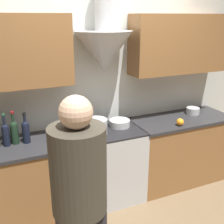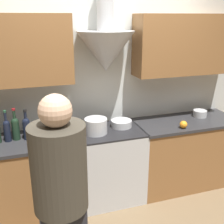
# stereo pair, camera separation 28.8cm
# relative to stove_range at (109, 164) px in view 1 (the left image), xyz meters

# --- Properties ---
(ground_plane) EXTENTS (12.00, 12.00, 0.00)m
(ground_plane) POSITION_rel_stove_range_xyz_m (0.00, -0.33, -0.45)
(ground_plane) COLOR brown
(wall_back) EXTENTS (8.40, 0.63, 2.60)m
(wall_back) POSITION_rel_stove_range_xyz_m (-0.03, 0.26, 1.04)
(wall_back) COLOR silver
(wall_back) RESTS_ON ground_plane
(counter_left) EXTENTS (1.50, 0.62, 0.89)m
(counter_left) POSITION_rel_stove_range_xyz_m (-1.11, -0.00, -0.00)
(counter_left) COLOR brown
(counter_left) RESTS_ON ground_plane
(counter_right) EXTENTS (1.31, 0.62, 0.89)m
(counter_right) POSITION_rel_stove_range_xyz_m (1.02, -0.00, -0.00)
(counter_right) COLOR brown
(counter_right) RESTS_ON ground_plane
(stove_range) EXTENTS (0.75, 0.60, 0.89)m
(stove_range) POSITION_rel_stove_range_xyz_m (0.00, 0.00, 0.00)
(stove_range) COLOR #B7BABC
(stove_range) RESTS_ON ground_plane
(wine_bottle_7) EXTENTS (0.07, 0.07, 0.34)m
(wine_bottle_7) POSITION_rel_stove_range_xyz_m (-1.09, 0.03, 0.57)
(wine_bottle_7) COLOR black
(wine_bottle_7) RESTS_ON counter_left
(wine_bottle_8) EXTENTS (0.08, 0.08, 0.35)m
(wine_bottle_8) POSITION_rel_stove_range_xyz_m (-1.01, 0.06, 0.58)
(wine_bottle_8) COLOR black
(wine_bottle_8) RESTS_ON counter_left
(wine_bottle_9) EXTENTS (0.08, 0.08, 0.33)m
(wine_bottle_9) POSITION_rel_stove_range_xyz_m (-0.90, 0.03, 0.57)
(wine_bottle_9) COLOR black
(wine_bottle_9) RESTS_ON counter_left
(stock_pot) EXTENTS (0.25, 0.25, 0.17)m
(stock_pot) POSITION_rel_stove_range_xyz_m (-0.17, -0.04, 0.52)
(stock_pot) COLOR #B7BABC
(stock_pot) RESTS_ON stove_range
(mixing_bowl) EXTENTS (0.24, 0.24, 0.08)m
(mixing_bowl) POSITION_rel_stove_range_xyz_m (0.17, 0.06, 0.48)
(mixing_bowl) COLOR #B7BABC
(mixing_bowl) RESTS_ON stove_range
(orange_fruit) EXTENTS (0.09, 0.09, 0.09)m
(orange_fruit) POSITION_rel_stove_range_xyz_m (0.84, -0.21, 0.48)
(orange_fruit) COLOR orange
(orange_fruit) RESTS_ON counter_right
(saucepan) EXTENTS (0.17, 0.17, 0.08)m
(saucepan) POSITION_rel_stove_range_xyz_m (1.26, 0.07, 0.48)
(saucepan) COLOR #B7BABC
(saucepan) RESTS_ON counter_right
(person_foreground_left) EXTENTS (0.37, 0.37, 1.68)m
(person_foreground_left) POSITION_rel_stove_range_xyz_m (-0.72, -1.20, 0.48)
(person_foreground_left) COLOR #28282D
(person_foreground_left) RESTS_ON ground_plane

